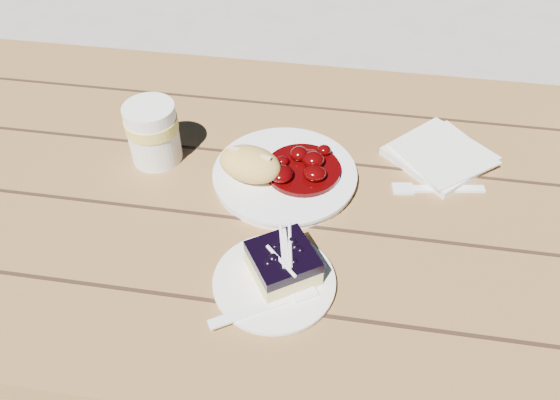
# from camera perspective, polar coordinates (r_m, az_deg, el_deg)

# --- Properties ---
(ground) EXTENTS (60.00, 60.00, 0.00)m
(ground) POSITION_cam_1_polar(r_m,az_deg,el_deg) (1.54, 5.88, -20.10)
(ground) COLOR #9E988F
(ground) RESTS_ON ground
(picnic_table) EXTENTS (2.00, 1.55, 0.75)m
(picnic_table) POSITION_cam_1_polar(r_m,az_deg,el_deg) (1.04, 8.25, -6.14)
(picnic_table) COLOR brown
(picnic_table) RESTS_ON ground
(main_plate) EXTENTS (0.24, 0.24, 0.02)m
(main_plate) POSITION_cam_1_polar(r_m,az_deg,el_deg) (0.93, 0.50, 2.57)
(main_plate) COLOR white
(main_plate) RESTS_ON picnic_table
(goulash_stew) EXTENTS (0.13, 0.13, 0.04)m
(goulash_stew) POSITION_cam_1_polar(r_m,az_deg,el_deg) (0.91, 2.43, 3.92)
(goulash_stew) COLOR #3E0202
(goulash_stew) RESTS_ON main_plate
(bread_roll) EXTENTS (0.12, 0.09, 0.06)m
(bread_roll) POSITION_cam_1_polar(r_m,az_deg,el_deg) (0.90, -3.14, 3.76)
(bread_roll) COLOR #DEB155
(bread_roll) RESTS_ON main_plate
(dessert_plate) EXTENTS (0.17, 0.17, 0.01)m
(dessert_plate) POSITION_cam_1_polar(r_m,az_deg,el_deg) (0.78, -0.61, -8.62)
(dessert_plate) COLOR white
(dessert_plate) RESTS_ON picnic_table
(blueberry_cake) EXTENTS (0.12, 0.12, 0.05)m
(blueberry_cake) POSITION_cam_1_polar(r_m,az_deg,el_deg) (0.77, 0.30, -6.56)
(blueberry_cake) COLOR #EEDB82
(blueberry_cake) RESTS_ON dessert_plate
(fork_dessert) EXTENTS (0.15, 0.10, 0.00)m
(fork_dessert) POSITION_cam_1_polar(r_m,az_deg,el_deg) (0.75, -2.85, -11.41)
(fork_dessert) COLOR white
(fork_dessert) RESTS_ON dessert_plate
(napkin_stack) EXTENTS (0.21, 0.21, 0.01)m
(napkin_stack) POSITION_cam_1_polar(r_m,az_deg,el_deg) (1.01, 16.33, 4.48)
(napkin_stack) COLOR white
(napkin_stack) RESTS_ON picnic_table
(fork_table) EXTENTS (0.16, 0.05, 0.00)m
(fork_table) POSITION_cam_1_polar(r_m,az_deg,el_deg) (0.96, 17.08, 1.14)
(fork_table) COLOR white
(fork_table) RESTS_ON picnic_table
(second_cup) EXTENTS (0.09, 0.09, 0.11)m
(second_cup) POSITION_cam_1_polar(r_m,az_deg,el_deg) (0.97, -13.11, 6.82)
(second_cup) COLOR white
(second_cup) RESTS_ON picnic_table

